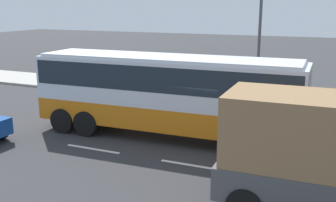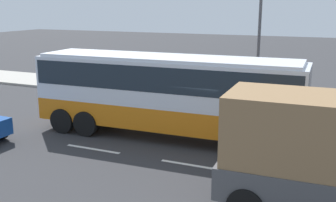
{
  "view_description": "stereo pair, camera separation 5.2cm",
  "coord_description": "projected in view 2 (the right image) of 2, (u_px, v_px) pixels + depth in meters",
  "views": [
    {
      "loc": [
        5.28,
        -15.03,
        5.52
      ],
      "look_at": [
        -1.41,
        0.32,
        1.5
      ],
      "focal_mm": 42.87,
      "sensor_mm": 36.0,
      "label": 1
    },
    {
      "loc": [
        5.23,
        -15.05,
        5.52
      ],
      "look_at": [
        -1.41,
        0.32,
        1.5
      ],
      "focal_mm": 42.87,
      "sensor_mm": 36.0,
      "label": 2
    }
  ],
  "objects": [
    {
      "name": "ground_plane",
      "position": [
        196.0,
        141.0,
        16.74
      ],
      "size": [
        120.0,
        120.0,
        0.0
      ],
      "primitive_type": "plane",
      "color": "#333335"
    },
    {
      "name": "pedestrian_near_curb",
      "position": [
        264.0,
        85.0,
        22.96
      ],
      "size": [
        0.32,
        0.32,
        1.54
      ],
      "rotation": [
        0.0,
        0.0,
        0.86
      ],
      "color": "#38334C",
      "rests_on": "sidewalk_curb"
    },
    {
      "name": "sidewalk_curb",
      "position": [
        241.0,
        98.0,
        23.94
      ],
      "size": [
        80.0,
        4.0,
        0.15
      ],
      "primitive_type": "cube",
      "color": "#A8A399",
      "rests_on": "ground_plane"
    },
    {
      "name": "coach_bus",
      "position": [
        166.0,
        88.0,
        16.74
      ],
      "size": [
        11.38,
        2.92,
        3.47
      ],
      "rotation": [
        0.0,
        0.0,
        0.03
      ],
      "color": "orange",
      "rests_on": "ground_plane"
    },
    {
      "name": "street_lamp",
      "position": [
        264.0,
        32.0,
        20.83
      ],
      "size": [
        2.05,
        0.24,
        6.89
      ],
      "color": "#47474C",
      "rests_on": "sidewalk_curb"
    },
    {
      "name": "lane_centreline",
      "position": [
        244.0,
        174.0,
        13.45
      ],
      "size": [
        39.28,
        0.16,
        0.01
      ],
      "color": "white",
      "rests_on": "ground_plane"
    }
  ]
}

